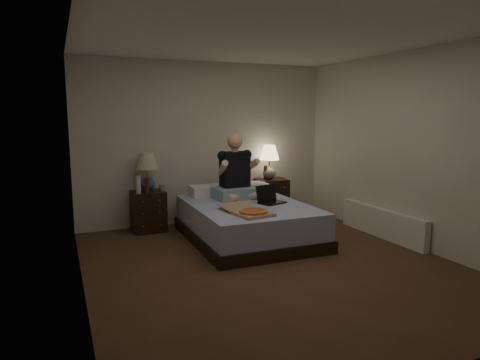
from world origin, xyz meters
name	(u,v)px	position (x,y,z in m)	size (l,w,h in m)	color
floor	(271,265)	(0.00, 0.00, 0.00)	(4.00, 4.50, 0.00)	brown
ceiling	(274,36)	(0.00, 0.00, 2.50)	(4.00, 4.50, 0.00)	white
wall_back	(206,143)	(0.00, 2.25, 1.25)	(4.00, 2.50, 0.00)	silver
wall_front	(442,187)	(0.00, -2.25, 1.25)	(4.00, 2.50, 0.00)	silver
wall_left	(77,163)	(-2.00, 0.00, 1.25)	(4.50, 2.50, 0.00)	silver
wall_right	(412,149)	(2.00, 0.00, 1.25)	(4.50, 2.50, 0.00)	silver
bed	(247,221)	(0.17, 1.04, 0.25)	(1.48, 1.97, 0.49)	#5E75BC
nightstand_left	(148,211)	(-0.99, 1.99, 0.29)	(0.45, 0.41, 0.59)	black
nightstand_right	(271,198)	(1.05, 2.05, 0.32)	(0.50, 0.45, 0.64)	black
lamp_left	(147,172)	(-0.98, 2.05, 0.87)	(0.32, 0.32, 0.56)	#264B8E
lamp_right	(269,162)	(1.01, 2.05, 0.92)	(0.32, 0.32, 0.56)	gray
water_bottle	(138,185)	(-1.14, 1.87, 0.71)	(0.07, 0.07, 0.25)	silver
soda_can	(162,188)	(-0.80, 1.92, 0.64)	(0.07, 0.07, 0.10)	#A6A6A2
beer_bottle_left	(147,186)	(-1.03, 1.81, 0.70)	(0.06, 0.06, 0.23)	#5B1A0D
beer_bottle_right	(266,172)	(0.94, 2.04, 0.76)	(0.06, 0.06, 0.23)	#4E230B
person	(236,166)	(0.19, 1.47, 0.96)	(0.66, 0.52, 0.93)	black
laptop	(272,195)	(0.49, 0.93, 0.61)	(0.34, 0.28, 0.24)	black
pizza_box	(253,212)	(-0.04, 0.40, 0.53)	(0.40, 0.76, 0.08)	tan
radiator	(382,223)	(1.93, 0.39, 0.20)	(0.10, 1.60, 0.40)	white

